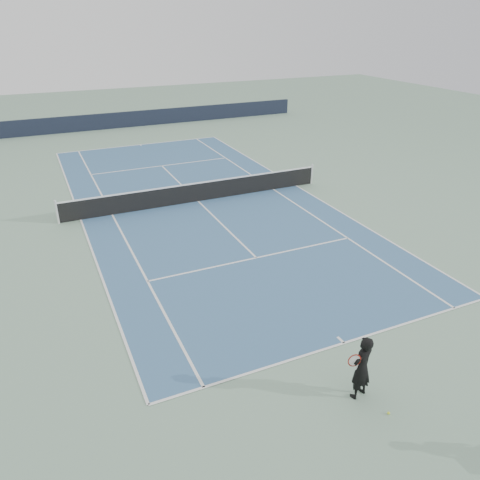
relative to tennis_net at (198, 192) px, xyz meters
name	(u,v)px	position (x,y,z in m)	size (l,w,h in m)	color
ground	(198,201)	(0.00, 0.00, -0.50)	(80.00, 80.00, 0.00)	gray
court_surface	(198,201)	(0.00, 0.00, -0.50)	(10.97, 23.77, 0.01)	#3A6289
tennis_net	(198,192)	(0.00, 0.00, 0.00)	(12.90, 0.10, 1.07)	silver
windscreen_far	(122,120)	(0.00, 17.88, 0.10)	(30.00, 0.25, 1.20)	black
tennis_player	(361,367)	(-0.85, -13.62, 0.34)	(0.82, 0.61, 1.68)	black
tennis_ball	(389,413)	(-0.58, -14.39, -0.47)	(0.06, 0.06, 0.06)	yellow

